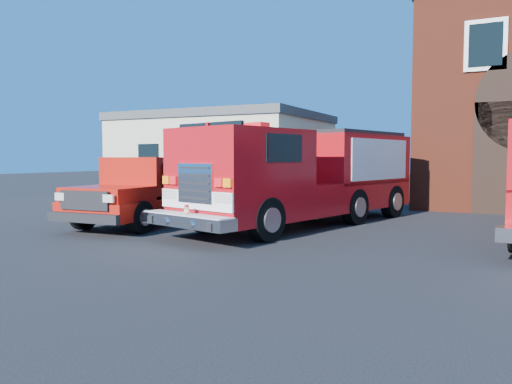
% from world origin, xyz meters
% --- Properties ---
extents(ground, '(100.00, 100.00, 0.00)m').
position_xyz_m(ground, '(0.00, 0.00, 0.00)').
color(ground, black).
rests_on(ground, ground).
extents(side_building, '(10.20, 8.20, 4.35)m').
position_xyz_m(side_building, '(-9.00, 13.00, 2.20)').
color(side_building, beige).
rests_on(side_building, ground).
extents(fire_engine, '(4.98, 9.78, 2.90)m').
position_xyz_m(fire_engine, '(-0.59, 3.43, 1.50)').
color(fire_engine, black).
rests_on(fire_engine, ground).
extents(pickup_truck, '(2.52, 6.33, 2.04)m').
position_xyz_m(pickup_truck, '(-5.00, 1.71, 0.97)').
color(pickup_truck, black).
rests_on(pickup_truck, ground).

